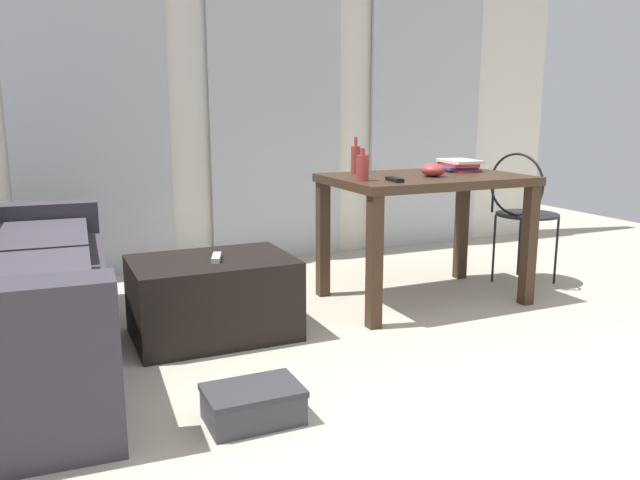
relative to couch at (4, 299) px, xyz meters
The scene contains 14 objects.
ground_plane 1.96m from the couch, 13.99° to the right, with size 7.88×7.88×0.00m, color #B2A893.
wall_back 2.63m from the couch, 39.98° to the left, with size 5.21×0.10×2.54m, color silver.
curtains 2.54m from the couch, 38.42° to the left, with size 3.70×0.03×2.33m.
couch is the anchor object (origin of this frame).
coffee_table 0.97m from the couch, ahead, with size 0.81×0.56×0.41m.
craft_table 2.33m from the couch, ahead, with size 1.15×0.76×0.77m.
wire_chair 3.09m from the couch, ahead, with size 0.41×0.44×0.89m.
bottle_near 2.07m from the couch, 10.25° to the left, with size 0.06×0.06×0.22m.
bottle_far 1.90m from the couch, ahead, with size 0.07×0.07×0.18m.
bowl 2.36m from the couch, ahead, with size 0.14×0.14×0.08m, color #9E3833.
book_stack 2.69m from the couch, ahead, with size 0.24×0.29×0.07m.
tv_remote_on_table 2.03m from the couch, ahead, with size 0.04×0.15×0.02m, color black.
tv_remote_primary 0.99m from the couch, ahead, with size 0.04×0.16×0.03m, color #B7B7B2.
shoebox 1.32m from the couch, 48.27° to the right, with size 0.36×0.25×0.14m.
Camera 1 is at (-1.69, -1.40, 1.17)m, focal length 35.71 mm.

